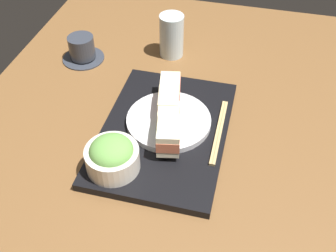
{
  "coord_description": "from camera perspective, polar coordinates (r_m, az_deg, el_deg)",
  "views": [
    {
      "loc": [
        -65.72,
        -18.8,
        69.83
      ],
      "look_at": [
        -1.03,
        -2.61,
        5.0
      ],
      "focal_mm": 43.37,
      "sensor_mm": 36.0,
      "label": 1
    }
  ],
  "objects": [
    {
      "name": "sandwich_plate",
      "position": [
        0.98,
        0.1,
        0.76
      ],
      "size": [
        20.37,
        20.37,
        1.51
      ],
      "primitive_type": "cylinder",
      "color": "silver",
      "rests_on": "serving_tray"
    },
    {
      "name": "ground_plane",
      "position": [
        0.99,
        -1.32,
        -2.04
      ],
      "size": [
        140.0,
        100.0,
        3.0
      ],
      "primitive_type": "cube",
      "color": "brown"
    },
    {
      "name": "sandwich_farmost",
      "position": [
        1.02,
        0.13,
        5.37
      ],
      "size": [
        9.21,
        6.68,
        4.64
      ],
      "color": "beige",
      "rests_on": "sandwich_plate"
    },
    {
      "name": "sandwich_inner_near",
      "position": [
        0.93,
        0.09,
        0.95
      ],
      "size": [
        8.78,
        6.6,
        4.84
      ],
      "color": "beige",
      "rests_on": "sandwich_plate"
    },
    {
      "name": "sandwich_nearmost",
      "position": [
        0.89,
        0.08,
        -1.36
      ],
      "size": [
        8.84,
        6.52,
        5.88
      ],
      "color": "#EFE5C1",
      "rests_on": "sandwich_plate"
    },
    {
      "name": "chopsticks_pair",
      "position": [
        0.96,
        7.19,
        -0.74
      ],
      "size": [
        21.4,
        1.53,
        0.7
      ],
      "color": "tan",
      "rests_on": "serving_tray"
    },
    {
      "name": "coffee_cup",
      "position": [
        1.23,
        -11.99,
        10.54
      ],
      "size": [
        12.36,
        12.31,
        7.37
      ],
      "color": "#333842",
      "rests_on": "ground_plane"
    },
    {
      "name": "sandwich_inner_far",
      "position": [
        0.97,
        0.11,
        3.32
      ],
      "size": [
        9.03,
        6.45,
        5.01
      ],
      "color": "beige",
      "rests_on": "sandwich_plate"
    },
    {
      "name": "serving_tray",
      "position": [
        0.97,
        -0.49,
        -0.82
      ],
      "size": [
        41.84,
        29.22,
        2.04
      ],
      "primitive_type": "cube",
      "color": "black",
      "rests_on": "ground_plane"
    },
    {
      "name": "salad_bowl",
      "position": [
        0.87,
        -7.86,
        -4.15
      ],
      "size": [
        11.63,
        11.63,
        7.81
      ],
      "color": "silver",
      "rests_on": "serving_tray"
    },
    {
      "name": "drinking_glass",
      "position": [
        1.21,
        0.5,
        12.58
      ],
      "size": [
        7.1,
        7.1,
        12.74
      ],
      "primitive_type": "cylinder",
      "color": "silver",
      "rests_on": "ground_plane"
    }
  ]
}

